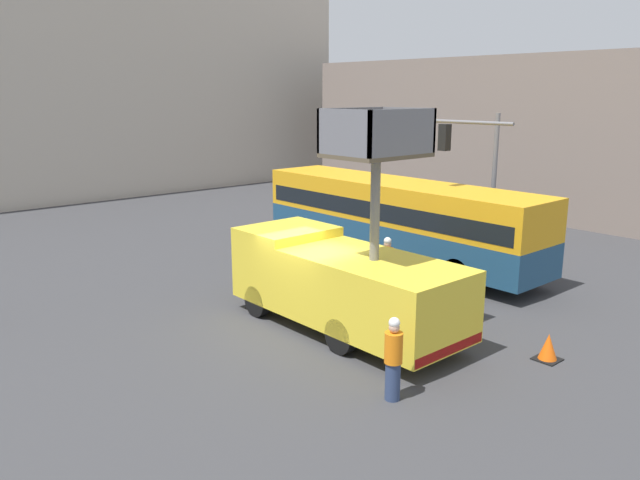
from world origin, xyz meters
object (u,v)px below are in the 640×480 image
(city_bus, at_px, (397,215))
(road_worker_near_truck, at_px, (393,359))
(traffic_light_pole, at_px, (476,162))
(road_worker_directing, at_px, (387,266))
(utility_truck, at_px, (343,278))
(traffic_cone_near_truck, at_px, (548,348))

(city_bus, relative_size, road_worker_near_truck, 6.53)
(traffic_light_pole, distance_m, road_worker_directing, 6.05)
(road_worker_near_truck, relative_size, road_worker_directing, 0.98)
(road_worker_near_truck, height_order, road_worker_directing, road_worker_directing)
(utility_truck, height_order, traffic_cone_near_truck, utility_truck)
(utility_truck, distance_m, road_worker_near_truck, 4.08)
(road_worker_directing, bearing_deg, traffic_light_pole, 23.68)
(traffic_light_pole, xyz_separation_m, road_worker_directing, (-5.32, -0.58, -2.82))
(utility_truck, xyz_separation_m, road_worker_directing, (3.11, 1.27, -0.50))
(road_worker_near_truck, bearing_deg, traffic_light_pole, 143.28)
(utility_truck, height_order, road_worker_directing, utility_truck)
(utility_truck, bearing_deg, city_bus, 30.57)
(city_bus, bearing_deg, utility_truck, 132.45)
(traffic_light_pole, relative_size, traffic_cone_near_truck, 8.36)
(city_bus, xyz_separation_m, road_worker_directing, (-3.12, -2.41, -0.88))
(road_worker_directing, height_order, traffic_cone_near_truck, road_worker_directing)
(utility_truck, distance_m, city_bus, 7.25)
(city_bus, bearing_deg, traffic_light_pole, -117.89)
(utility_truck, bearing_deg, traffic_cone_near_truck, -63.37)
(city_bus, height_order, traffic_cone_near_truck, city_bus)
(utility_truck, distance_m, traffic_cone_near_truck, 5.36)
(utility_truck, relative_size, city_bus, 0.59)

